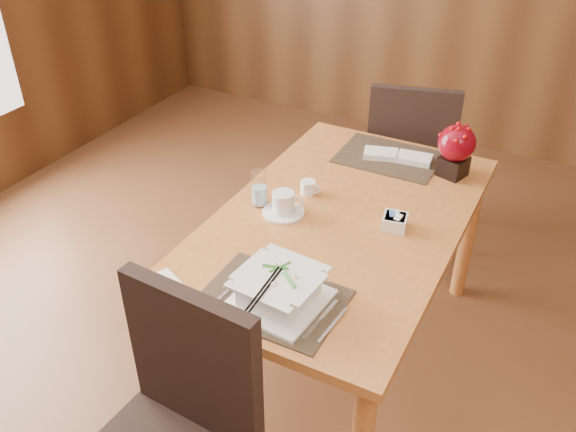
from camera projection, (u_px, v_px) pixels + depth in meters
The scene contains 13 objects.
dining_table at pixel (339, 237), 2.43m from camera, with size 0.90×1.50×0.75m.
placemat_near at pixel (272, 299), 1.97m from camera, with size 0.45×0.33×0.01m, color black.
placemat_far at pixel (389, 157), 2.78m from camera, with size 0.45×0.33×0.01m, color black.
soup_setting at pixel (279, 290), 1.93m from camera, with size 0.30×0.30×0.11m.
coffee_cup at pixel (283, 205), 2.37m from camera, with size 0.17×0.17×0.09m.
water_glass at pixel (259, 188), 2.41m from camera, with size 0.07×0.07×0.15m, color silver.
creamer_jug at pixel (308, 187), 2.50m from camera, with size 0.08×0.08×0.06m, color white, non-canonical shape.
sugar_caddy at pixel (395, 222), 2.30m from camera, with size 0.09×0.09×0.05m, color white.
berry_decor at pixel (456, 148), 2.57m from camera, with size 0.16×0.16×0.23m.
napkins_far at pixel (400, 156), 2.75m from camera, with size 0.30×0.11×0.03m, color white, non-canonical shape.
bread_plate at pixel (159, 287), 2.02m from camera, with size 0.14×0.14×0.01m, color white.
near_chair at pixel (172, 432), 1.77m from camera, with size 0.50×0.50×1.01m.
far_chair at pixel (409, 157), 3.20m from camera, with size 0.56×0.56×0.98m.
Camera 1 is at (0.74, -1.25, 2.07)m, focal length 38.00 mm.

